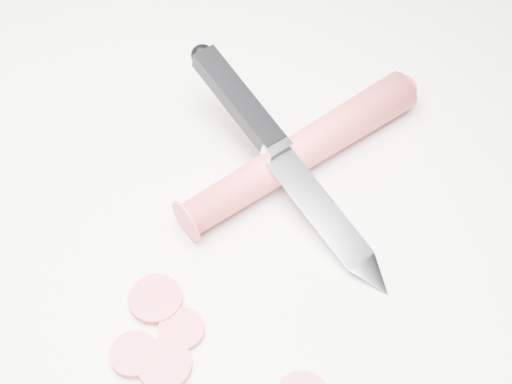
% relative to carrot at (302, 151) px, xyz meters
% --- Properties ---
extents(ground, '(2.40, 2.40, 0.00)m').
position_rel_carrot_xyz_m(ground, '(-0.03, -0.10, -0.02)').
color(ground, silver).
rests_on(ground, ground).
extents(carrot, '(0.14, 0.20, 0.03)m').
position_rel_carrot_xyz_m(carrot, '(0.00, 0.00, 0.00)').
color(carrot, '#D13E3E').
rests_on(carrot, ground).
extents(carrot_slice_0, '(0.04, 0.04, 0.01)m').
position_rel_carrot_xyz_m(carrot_slice_0, '(-0.03, -0.19, -0.01)').
color(carrot_slice_0, '#D14449').
rests_on(carrot_slice_0, ground).
extents(carrot_slice_1, '(0.03, 0.03, 0.01)m').
position_rel_carrot_xyz_m(carrot_slice_1, '(-0.03, -0.17, -0.01)').
color(carrot_slice_1, '#D14449').
rests_on(carrot_slice_1, ground).
extents(carrot_slice_2, '(0.04, 0.04, 0.01)m').
position_rel_carrot_xyz_m(carrot_slice_2, '(-0.06, -0.15, -0.01)').
color(carrot_slice_2, '#D14449').
rests_on(carrot_slice_2, ground).
extents(carrot_slice_4, '(0.03, 0.03, 0.01)m').
position_rel_carrot_xyz_m(carrot_slice_4, '(-0.05, -0.19, -0.01)').
color(carrot_slice_4, '#D14449').
rests_on(carrot_slice_4, ground).
extents(kitchen_knife, '(0.21, 0.15, 0.07)m').
position_rel_carrot_xyz_m(kitchen_knife, '(-0.00, -0.03, 0.02)').
color(kitchen_knife, silver).
rests_on(kitchen_knife, ground).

